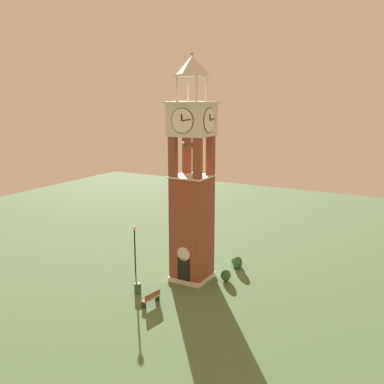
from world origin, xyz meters
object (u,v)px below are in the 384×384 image
at_px(clock_tower, 192,191).
at_px(lamp_post, 135,241).
at_px(trash_bin, 138,288).
at_px(park_bench, 151,298).

relative_size(clock_tower, lamp_post, 4.28).
relative_size(clock_tower, trash_bin, 22.25).
relative_size(park_bench, lamp_post, 0.40).
bearing_deg(trash_bin, clock_tower, 63.04).
bearing_deg(trash_bin, lamp_post, 128.47).
xyz_separation_m(clock_tower, trash_bin, (-2.25, -4.43, -6.94)).
height_order(lamp_post, trash_bin, lamp_post).
height_order(clock_tower, park_bench, clock_tower).
relative_size(clock_tower, park_bench, 10.82).
height_order(park_bench, trash_bin, park_bench).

